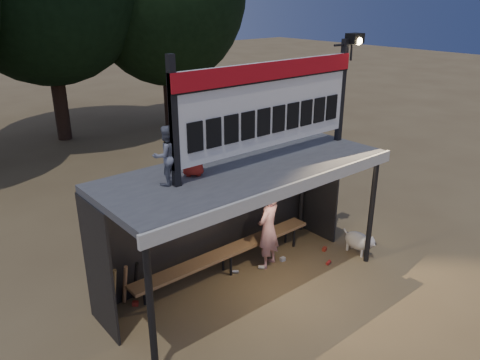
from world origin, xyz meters
name	(u,v)px	position (x,y,z in m)	size (l,w,h in m)	color
ground	(246,285)	(0.00, 0.00, 0.00)	(80.00, 80.00, 0.00)	brown
player	(268,229)	(0.78, 0.25, 0.80)	(0.58, 0.38, 1.59)	white
child_a	(166,156)	(-1.42, 0.14, 2.77)	(0.44, 0.34, 0.90)	slate
child_b	(192,149)	(-0.91, 0.21, 2.75)	(0.42, 0.28, 0.87)	#B0251B
dugout_shelter	(237,188)	(0.00, 0.24, 1.85)	(5.10, 2.08, 2.32)	#424345
scoreboard_assembly	(273,101)	(0.56, -0.01, 3.32)	(4.10, 0.27, 1.99)	black
bench	(227,253)	(0.00, 0.55, 0.43)	(4.00, 0.35, 0.48)	olive
dog	(359,241)	(2.53, -0.62, 0.28)	(0.36, 0.81, 0.49)	beige
bats	(125,285)	(-1.96, 0.82, 0.43)	(0.48, 0.33, 0.84)	olive
litter	(265,264)	(0.73, 0.26, 0.04)	(4.03, 1.44, 0.08)	#A12D1B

